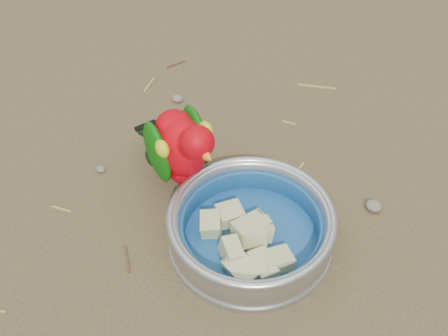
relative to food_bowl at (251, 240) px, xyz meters
The scene contains 6 objects.
ground 0.02m from the food_bowl, behind, with size 60.00×60.00×0.00m, color brown.
food_bowl is the anchor object (origin of this frame).
bowl_wall 0.03m from the food_bowl, ahead, with size 0.22×0.22×0.04m, color #B2B2BA, non-canonical shape.
fruit_wedges 0.02m from the food_bowl, ahead, with size 0.13×0.13×0.03m, color #BEBD82, non-canonical shape.
lory_parrot 0.16m from the food_bowl, 168.52° to the left, with size 0.09×0.18×0.15m, color #B8010C, non-canonical shape.
ground_debris 0.09m from the food_bowl, 108.30° to the left, with size 0.90×0.80×0.01m, color #A4894B, non-canonical shape.
Camera 1 is at (0.30, -0.45, 0.69)m, focal length 50.00 mm.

